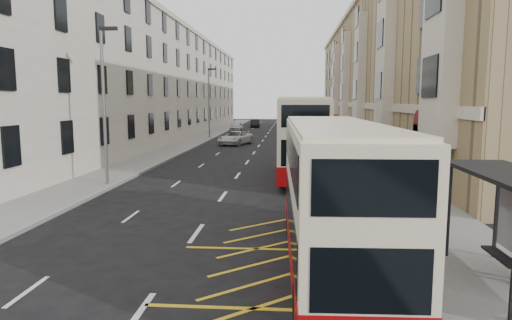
# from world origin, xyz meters

# --- Properties ---
(ground) EXTENTS (200.00, 200.00, 0.00)m
(ground) POSITION_xyz_m (0.00, 0.00, 0.00)
(ground) COLOR black
(ground) RESTS_ON ground
(pavement_right) EXTENTS (4.00, 120.00, 0.15)m
(pavement_right) POSITION_xyz_m (8.00, 30.00, 0.07)
(pavement_right) COLOR slate
(pavement_right) RESTS_ON ground
(pavement_left) EXTENTS (3.00, 120.00, 0.15)m
(pavement_left) POSITION_xyz_m (-7.50, 30.00, 0.07)
(pavement_left) COLOR slate
(pavement_left) RESTS_ON ground
(kerb_right) EXTENTS (0.25, 120.00, 0.15)m
(kerb_right) POSITION_xyz_m (6.00, 30.00, 0.07)
(kerb_right) COLOR gray
(kerb_right) RESTS_ON ground
(kerb_left) EXTENTS (0.25, 120.00, 0.15)m
(kerb_left) POSITION_xyz_m (-6.00, 30.00, 0.07)
(kerb_left) COLOR gray
(kerb_left) RESTS_ON ground
(road_markings) EXTENTS (10.00, 110.00, 0.01)m
(road_markings) POSITION_xyz_m (0.00, 45.00, 0.01)
(road_markings) COLOR silver
(road_markings) RESTS_ON ground
(terrace_right) EXTENTS (10.75, 79.00, 15.25)m
(terrace_right) POSITION_xyz_m (14.88, 45.38, 7.52)
(terrace_right) COLOR #9F875C
(terrace_right) RESTS_ON ground
(terrace_left) EXTENTS (9.18, 79.00, 13.25)m
(terrace_left) POSITION_xyz_m (-13.43, 45.50, 6.52)
(terrace_left) COLOR beige
(terrace_left) RESTS_ON ground
(guard_railing) EXTENTS (0.06, 6.56, 1.01)m
(guard_railing) POSITION_xyz_m (6.25, 5.75, 0.86)
(guard_railing) COLOR red
(guard_railing) RESTS_ON pavement_right
(street_lamp_near) EXTENTS (0.93, 0.18, 8.00)m
(street_lamp_near) POSITION_xyz_m (-6.35, 12.00, 4.64)
(street_lamp_near) COLOR slate
(street_lamp_near) RESTS_ON pavement_left
(street_lamp_far) EXTENTS (0.93, 0.18, 8.00)m
(street_lamp_far) POSITION_xyz_m (-6.35, 42.00, 4.64)
(street_lamp_far) COLOR slate
(street_lamp_far) RESTS_ON pavement_left
(double_decker_front) EXTENTS (2.56, 9.88, 3.92)m
(double_decker_front) POSITION_xyz_m (4.28, 0.96, 1.99)
(double_decker_front) COLOR beige
(double_decker_front) RESTS_ON ground
(double_decker_rear) EXTENTS (2.99, 11.71, 4.64)m
(double_decker_rear) POSITION_xyz_m (3.99, 16.41, 2.37)
(double_decker_rear) COLOR beige
(double_decker_rear) RESTS_ON ground
(pedestrian_far) EXTENTS (0.93, 0.88, 1.55)m
(pedestrian_far) POSITION_xyz_m (6.46, 5.81, 0.93)
(pedestrian_far) COLOR black
(pedestrian_far) RESTS_ON pavement_right
(white_van) EXTENTS (3.64, 5.37, 1.37)m
(white_van) POSITION_xyz_m (-2.49, 35.22, 0.68)
(white_van) COLOR silver
(white_van) RESTS_ON ground
(car_silver) EXTENTS (1.78, 4.16, 1.40)m
(car_silver) POSITION_xyz_m (-4.60, 53.66, 0.70)
(car_silver) COLOR #ACAFB5
(car_silver) RESTS_ON ground
(car_dark) EXTENTS (1.90, 4.26, 1.36)m
(car_dark) POSITION_xyz_m (-2.92, 65.37, 0.68)
(car_dark) COLOR black
(car_dark) RESTS_ON ground
(car_red) EXTENTS (2.40, 5.55, 1.59)m
(car_red) POSITION_xyz_m (4.77, 61.84, 0.79)
(car_red) COLOR maroon
(car_red) RESTS_ON ground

